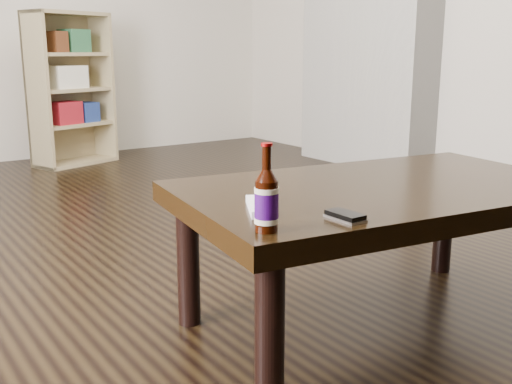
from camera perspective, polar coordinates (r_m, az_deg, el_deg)
floor at (r=2.66m, az=-8.07°, el=-6.74°), size 5.00×6.00×0.01m
bookshelf at (r=5.07m, az=-17.45°, el=9.56°), size 0.71×0.48×1.20m
coffee_table at (r=1.97m, az=11.88°, el=-1.10°), size 1.39×0.94×0.48m
beer_bottle at (r=1.40m, az=1.01°, el=-0.85°), size 0.07×0.07×0.21m
phone at (r=1.53m, az=8.49°, el=-2.29°), size 0.06×0.11×0.02m
remote at (r=1.60m, az=0.20°, el=-1.39°), size 0.14×0.19×0.02m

